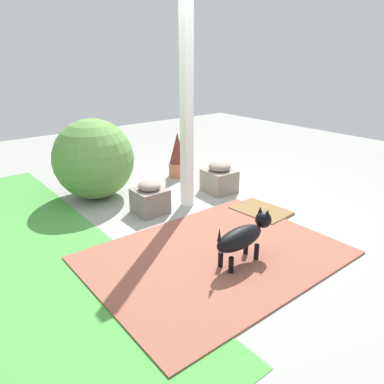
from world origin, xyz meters
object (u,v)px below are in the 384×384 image
at_px(round_shrub, 94,159).
at_px(doormat, 261,211).
at_px(porch_pillar, 187,107).
at_px(stone_planter_nearest, 219,178).
at_px(dog, 243,236).
at_px(stone_planter_mid, 150,198).
at_px(terracotta_pot_spiky, 177,156).

height_order(round_shrub, doormat, round_shrub).
height_order(porch_pillar, stone_planter_nearest, porch_pillar).
relative_size(dog, doormat, 1.04).
bearing_deg(stone_planter_mid, doormat, -128.13).
bearing_deg(dog, stone_planter_nearest, -36.07).
bearing_deg(round_shrub, doormat, -142.20).
bearing_deg(porch_pillar, terracotta_pot_spiky, -30.87).
distance_m(round_shrub, terracotta_pot_spiky, 1.43).
xyz_separation_m(terracotta_pot_spiky, dog, (-2.48, 1.08, -0.06)).
bearing_deg(doormat, dog, 122.95).
bearing_deg(stone_planter_nearest, dog, 143.93).
distance_m(round_shrub, dog, 2.50).
distance_m(terracotta_pot_spiky, dog, 2.70).
xyz_separation_m(stone_planter_nearest, stone_planter_mid, (-0.01, 1.18, -0.01)).
bearing_deg(terracotta_pot_spiky, doormat, 179.00).
xyz_separation_m(porch_pillar, stone_planter_nearest, (0.12, -0.68, -1.07)).
relative_size(terracotta_pot_spiky, doormat, 1.06).
xyz_separation_m(round_shrub, doormat, (-1.78, -1.38, -0.53)).
distance_m(porch_pillar, stone_planter_mid, 1.20).
bearing_deg(stone_planter_mid, porch_pillar, -102.06).
distance_m(porch_pillar, doormat, 1.58).
xyz_separation_m(stone_planter_nearest, terracotta_pot_spiky, (0.93, 0.05, 0.14)).
height_order(porch_pillar, doormat, porch_pillar).
xyz_separation_m(porch_pillar, round_shrub, (1.03, 0.79, -0.73)).
bearing_deg(porch_pillar, dog, 162.54).
bearing_deg(stone_planter_mid, stone_planter_nearest, -89.56).
xyz_separation_m(porch_pillar, doormat, (-0.75, -0.59, -1.26)).
distance_m(stone_planter_nearest, round_shrub, 1.76).
distance_m(stone_planter_mid, dog, 1.54).
bearing_deg(round_shrub, terracotta_pot_spiky, -89.26).
bearing_deg(stone_planter_nearest, stone_planter_mid, 90.44).
xyz_separation_m(stone_planter_mid, doormat, (-0.86, -1.09, -0.18)).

